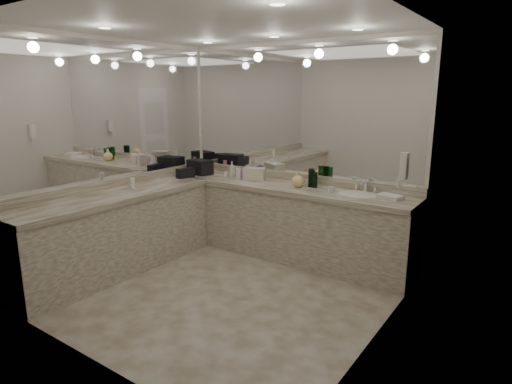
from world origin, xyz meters
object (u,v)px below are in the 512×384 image
Objects in this scene: soap_bottle_b at (248,173)px; black_toiletry_bag at (200,167)px; wall_phone at (404,166)px; soap_bottle_c at (298,179)px; cream_cosmetic_case at (254,174)px; soap_bottle_a at (232,169)px; sink at (358,195)px; hand_towel at (390,197)px.

black_toiletry_bag is at bearing -176.05° from soap_bottle_b.
wall_phone reaches higher than soap_bottle_c.
soap_bottle_c is (0.68, -0.06, 0.02)m from cream_cosmetic_case.
wall_phone is 2.46m from soap_bottle_a.
soap_bottle_c is (0.74, -0.01, 0.00)m from soap_bottle_b.
hand_towel is at bearing 6.33° from sink.
soap_bottle_b is at bearing -179.91° from sink.
soap_bottle_a is 0.29m from soap_bottle_b.
wall_phone is 0.90× the size of cream_cosmetic_case.
soap_bottle_c reaches higher than sink.
wall_phone is at bearing -39.02° from cream_cosmetic_case.
sink is 2.13× the size of soap_bottle_a.
cream_cosmetic_case is (-2.03, 0.55, -0.37)m from wall_phone.
wall_phone is 1.16× the size of soap_bottle_a.
black_toiletry_bag is at bearing -178.60° from sink.
cream_cosmetic_case is at bearing 178.01° from sink.
sink is 0.76m from soap_bottle_c.
hand_towel is 1.83m from soap_bottle_b.
sink is 1.43m from cream_cosmetic_case.
soap_bottle_b reaches higher than cream_cosmetic_case.
sink is at bearing 0.09° from soap_bottle_b.
black_toiletry_bag is (-2.26, -0.06, 0.10)m from sink.
soap_bottle_b is (-1.83, -0.04, 0.07)m from hand_towel.
hand_towel is at bearing 0.04° from soap_bottle_a.
soap_bottle_c is at bearing -29.01° from cream_cosmetic_case.
wall_phone is 1.24× the size of soap_bottle_c.
sink is at bearing -25.85° from cream_cosmetic_case.
soap_bottle_c is at bearing 160.15° from wall_phone.
cream_cosmetic_case is 1.43× the size of soap_bottle_b.
black_toiletry_bag is at bearing -178.34° from soap_bottle_c.
black_toiletry_bag is 1.25× the size of cream_cosmetic_case.
soap_bottle_c is (-1.35, 0.49, -0.35)m from wall_phone.
black_toiletry_bag is 1.51m from soap_bottle_c.
black_toiletry_bag is 1.72× the size of soap_bottle_c.
cream_cosmetic_case is 1.76m from hand_towel.
wall_phone reaches higher than black_toiletry_bag.
cream_cosmetic_case is 1.29× the size of soap_bottle_a.
wall_phone is 0.72× the size of black_toiletry_bag.
soap_bottle_a reaches higher than black_toiletry_bag.
sink is 1.83× the size of wall_phone.
sink is at bearing -173.67° from hand_towel.
wall_phone is at bearing -8.83° from black_toiletry_bag.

